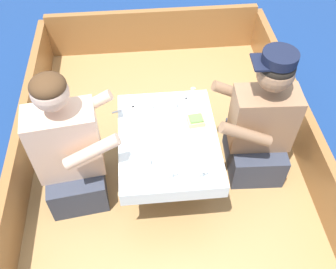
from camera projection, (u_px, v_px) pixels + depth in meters
ground_plane at (167, 184)px, 2.94m from camera, size 60.00×60.00×0.00m
boat_deck at (167, 175)px, 2.84m from camera, size 2.04×2.87×0.26m
gunwale_port at (22, 160)px, 2.55m from camera, size 0.06×2.87×0.36m
gunwale_starboard at (305, 139)px, 2.67m from camera, size 0.06×2.87×0.36m
bow_coaming at (153, 30)px, 3.50m from camera, size 1.92×0.06×0.42m
cockpit_table at (168, 141)px, 2.38m from camera, size 0.62×0.81×0.44m
person_port at (70, 152)px, 2.30m from camera, size 0.56×0.49×1.01m
person_starboard at (260, 126)px, 2.44m from camera, size 0.54×0.46×0.99m
plate_sandwich at (196, 123)px, 2.41m from camera, size 0.21×0.21×0.01m
plate_bread at (144, 141)px, 2.32m from camera, size 0.19×0.19×0.01m
sandwich at (196, 120)px, 2.39m from camera, size 0.11×0.10×0.05m
bowl_port_near at (140, 162)px, 2.19m from camera, size 0.13×0.13×0.04m
bowl_starboard_near at (167, 104)px, 2.51m from camera, size 0.14×0.14×0.04m
bowl_center_far at (144, 107)px, 2.49m from camera, size 0.13×0.13×0.04m
bowl_port_far at (188, 153)px, 2.23m from camera, size 0.12×0.12×0.04m
coffee_cup_port at (197, 173)px, 2.12m from camera, size 0.10×0.07×0.07m
coffee_cup_starboard at (166, 174)px, 2.12m from camera, size 0.11×0.08×0.06m
utensil_knife_port at (197, 100)px, 2.56m from camera, size 0.16×0.08×0.00m
utensil_spoon_port at (191, 92)px, 2.61m from camera, size 0.11×0.15×0.01m
utensil_fork_starboard at (127, 109)px, 2.50m from camera, size 0.17×0.07×0.00m
utensil_spoon_center at (124, 130)px, 2.38m from camera, size 0.10×0.15×0.01m
utensil_knife_starboard at (178, 98)px, 2.57m from camera, size 0.17×0.04×0.00m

